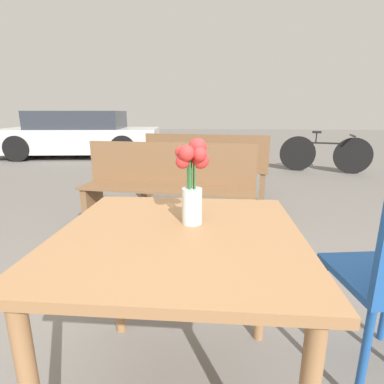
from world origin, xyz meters
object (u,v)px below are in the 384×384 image
bench_near (203,165)px  bench_middle (168,184)px  flower_vase (193,181)px  parked_car (80,135)px  table_front (179,259)px  bicycle (325,154)px

bench_near → bench_middle: size_ratio=1.00×
flower_vase → parked_car: bearing=117.6°
table_front → parked_car: bearing=117.0°
bench_middle → flower_vase: bearing=-77.9°
table_front → bench_middle: size_ratio=0.51×
table_front → bicycle: bicycle is taller
table_front → bench_middle: (-0.32, 1.78, -0.16)m
bicycle → table_front: bearing=-114.1°
table_front → bench_middle: 1.81m
flower_vase → bicycle: size_ratio=0.19×
bicycle → bench_near: bearing=-137.1°
bench_near → bench_middle: (-0.29, -1.09, 0.00)m
flower_vase → bench_middle: 1.78m
flower_vase → bicycle: flower_vase is taller
flower_vase → bicycle: 5.35m
bench_near → parked_car: size_ratio=0.40×
table_front → bench_near: size_ratio=0.50×
bicycle → parked_car: 5.86m
bench_near → bicycle: bearing=42.9°
flower_vase → bench_near: 2.81m
table_front → bicycle: (2.21, 4.95, -0.27)m
table_front → flower_vase: size_ratio=2.69×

